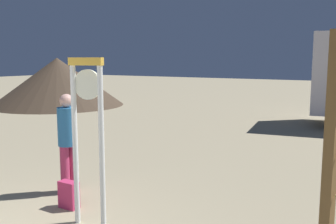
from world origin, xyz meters
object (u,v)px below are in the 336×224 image
Objects in this scene: person_near_clock at (68,138)px; backpack at (69,195)px; standing_clock at (88,125)px; dome_tent at (58,82)px.

person_near_clock is 4.04× the size of backpack.
standing_clock is 1.35× the size of person_near_clock.
standing_clock is 0.36× the size of dome_tent.
standing_clock is 5.46× the size of backpack.
backpack is 13.30m from dome_tent.
backpack is (-0.66, 0.26, -1.16)m from standing_clock.
standing_clock reaches higher than backpack.
person_near_clock is at bearing -42.09° from dome_tent.
backpack is at bearing 158.24° from standing_clock.
backpack is at bearing -44.54° from person_near_clock.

